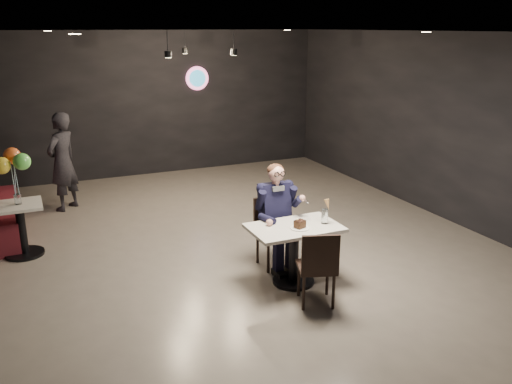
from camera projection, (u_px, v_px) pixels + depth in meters
name	position (u px, v px, depth m)	size (l,w,h in m)	color
floor	(243.00, 244.00, 7.97)	(9.00, 9.00, 0.00)	slate
wall_sign	(197.00, 78.00, 11.60)	(0.50, 0.06, 0.50)	pink
pendant_lights	(195.00, 38.00, 8.87)	(1.40, 1.20, 0.36)	black
main_table	(294.00, 255.00, 6.67)	(1.10, 0.70, 0.75)	silver
chair_far	(275.00, 233.00, 7.12)	(0.42, 0.46, 0.92)	black
chair_near	(316.00, 266.00, 6.16)	(0.42, 0.46, 0.92)	black
seated_man	(275.00, 215.00, 7.05)	(0.60, 0.80, 1.44)	black
dessert_plate	(300.00, 228.00, 6.48)	(0.23, 0.23, 0.01)	white
cake_slice	(300.00, 224.00, 6.46)	(0.12, 0.10, 0.08)	black
mint_leaf	(303.00, 221.00, 6.46)	(0.07, 0.04, 0.01)	green
sundae_glass	(325.00, 216.00, 6.63)	(0.08, 0.08, 0.18)	silver
wafer_cone	(328.00, 205.00, 6.58)	(0.06, 0.06, 0.13)	#DAAD59
side_table	(22.00, 230.00, 7.48)	(0.60, 0.60, 0.75)	silver
balloon_vase	(18.00, 199.00, 7.35)	(0.09, 0.09, 0.14)	silver
balloon_bunch	(14.00, 169.00, 7.23)	(0.41, 0.41, 0.68)	gold
passerby	(63.00, 162.00, 9.26)	(0.62, 0.41, 1.70)	black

